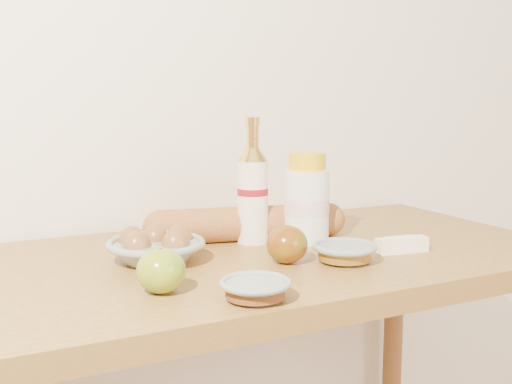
# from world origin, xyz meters

# --- Properties ---
(back_wall) EXTENTS (3.50, 0.02, 2.60)m
(back_wall) POSITION_xyz_m (0.00, 1.51, 1.30)
(back_wall) COLOR white
(back_wall) RESTS_ON ground
(table) EXTENTS (1.20, 0.60, 0.90)m
(table) POSITION_xyz_m (0.00, 1.18, 0.78)
(table) COLOR #A77A35
(table) RESTS_ON ground
(bourbon_bottle) EXTENTS (0.07, 0.07, 0.25)m
(bourbon_bottle) POSITION_xyz_m (0.05, 1.26, 1.00)
(bourbon_bottle) COLOR white
(bourbon_bottle) RESTS_ON table
(cream_bottle) EXTENTS (0.09, 0.09, 0.18)m
(cream_bottle) POSITION_xyz_m (0.15, 1.22, 0.98)
(cream_bottle) COLOR white
(cream_bottle) RESTS_ON table
(egg_bowl) EXTENTS (0.22, 0.22, 0.06)m
(egg_bowl) POSITION_xyz_m (-0.17, 1.20, 0.93)
(egg_bowl) COLOR gray
(egg_bowl) RESTS_ON table
(baguette) EXTENTS (0.42, 0.16, 0.07)m
(baguette) POSITION_xyz_m (0.05, 1.28, 0.93)
(baguette) COLOR #B67137
(baguette) RESTS_ON table
(apple_yellowgreen) EXTENTS (0.09, 0.09, 0.07)m
(apple_yellowgreen) POSITION_xyz_m (-0.22, 1.03, 0.93)
(apple_yellowgreen) COLOR #A49A20
(apple_yellowgreen) RESTS_ON table
(apple_redgreen_right) EXTENTS (0.10, 0.10, 0.07)m
(apple_redgreen_right) POSITION_xyz_m (0.03, 1.09, 0.93)
(apple_redgreen_right) COLOR #960C08
(apple_redgreen_right) RESTS_ON table
(sugar_bowl) EXTENTS (0.12, 0.12, 0.03)m
(sugar_bowl) POSITION_xyz_m (-0.11, 0.94, 0.92)
(sugar_bowl) COLOR gray
(sugar_bowl) RESTS_ON table
(syrup_bowl) EXTENTS (0.12, 0.12, 0.03)m
(syrup_bowl) POSITION_xyz_m (0.13, 1.05, 0.92)
(syrup_bowl) COLOR gray
(syrup_bowl) RESTS_ON table
(butter_stick) EXTENTS (0.10, 0.04, 0.03)m
(butter_stick) POSITION_xyz_m (0.26, 1.06, 0.91)
(butter_stick) COLOR #FFFAC5
(butter_stick) RESTS_ON table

